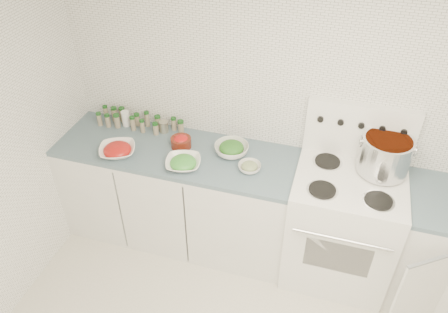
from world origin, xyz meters
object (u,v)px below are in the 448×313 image
stock_pot (385,154)px  bowl_snowpea (183,163)px  bowl_tomato (117,150)px  stove (341,224)px

stock_pot → bowl_snowpea: stock_pot is taller
stock_pot → bowl_tomato: 1.92m
bowl_snowpea → stock_pot: bearing=12.9°
stove → stock_pot: 0.64m
bowl_tomato → bowl_snowpea: (0.53, -0.00, -0.00)m
stove → bowl_snowpea: (-1.17, -0.16, 0.44)m
bowl_snowpea → stove: bearing=8.0°
stock_pot → bowl_snowpea: size_ratio=1.18×
stove → bowl_tomato: (-1.70, -0.16, 0.44)m
stove → bowl_snowpea: stove is taller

